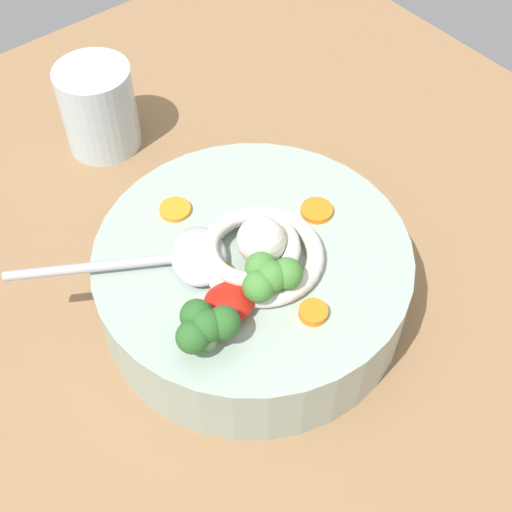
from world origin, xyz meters
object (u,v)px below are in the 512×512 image
noodle_pile (258,250)px  soup_spoon (181,258)px  drinking_glass (99,108)px  soup_bowl (256,281)px

noodle_pile → soup_spoon: size_ratio=0.66×
drinking_glass → soup_bowl: bearing=88.1°
drinking_glass → soup_spoon: bearing=75.7°
noodle_pile → soup_spoon: bearing=-35.7°
soup_bowl → soup_spoon: soup_spoon is taller
soup_bowl → soup_spoon: bearing=-31.1°
soup_bowl → noodle_pile: (0.14, 0.48, 4.68)cm
soup_bowl → drinking_glass: 26.40cm
soup_bowl → soup_spoon: (5.07, -3.06, 4.12)cm
noodle_pile → drinking_glass: bearing=-92.1°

